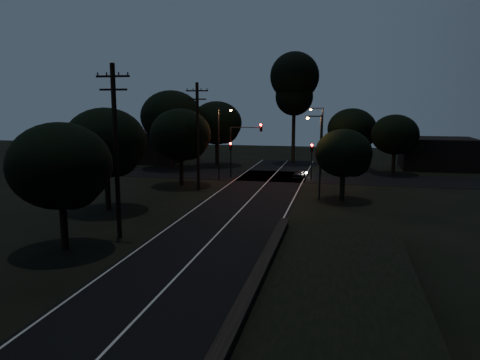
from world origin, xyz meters
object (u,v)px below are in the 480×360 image
at_px(utility_pole_far, 198,135).
at_px(signal_left, 231,153).
at_px(tall_pine, 294,83).
at_px(signal_mast, 245,140).
at_px(streetlight_a, 220,139).
at_px(car, 299,174).
at_px(streetlight_b, 320,136).
at_px(signal_right, 312,155).
at_px(streetlight_c, 319,151).
at_px(utility_pole_mid, 116,149).

height_order(utility_pole_far, signal_left, utility_pole_far).
bearing_deg(tall_pine, signal_left, -110.46).
bearing_deg(signal_mast, streetlight_a, -140.23).
bearing_deg(car, signal_left, 9.54).
xyz_separation_m(streetlight_b, car, (-2.11, -3.36, -4.12)).
height_order(signal_right, streetlight_b, streetlight_b).
distance_m(utility_pole_far, streetlight_c, 12.05).
bearing_deg(streetlight_a, tall_pine, 69.64).
bearing_deg(utility_pole_far, utility_pole_mid, -90.00).
xyz_separation_m(tall_pine, streetlight_b, (4.31, -11.00, -6.59)).
height_order(utility_pole_far, signal_mast, utility_pole_far).
height_order(signal_left, signal_mast, signal_mast).
distance_m(signal_left, signal_mast, 2.26).
distance_m(utility_pole_mid, streetlight_c, 19.15).
distance_m(utility_pole_far, car, 13.56).
height_order(streetlight_b, car, streetlight_b).
height_order(tall_pine, signal_right, tall_pine).
xyz_separation_m(utility_pole_mid, car, (9.20, 25.64, -5.22)).
xyz_separation_m(tall_pine, streetlight_c, (4.83, -25.00, -6.88)).
relative_size(signal_right, streetlight_a, 0.51).
height_order(signal_left, signal_right, same).
relative_size(streetlight_c, car, 2.47).
distance_m(utility_pole_far, signal_left, 8.53).
xyz_separation_m(utility_pole_mid, signal_right, (10.60, 24.99, -2.90)).
distance_m(streetlight_a, car, 9.81).
relative_size(signal_left, streetlight_a, 0.51).
relative_size(streetlight_a, streetlight_c, 1.07).
distance_m(signal_mast, streetlight_a, 3.13).
xyz_separation_m(signal_left, signal_right, (9.20, 0.00, 0.00)).
bearing_deg(streetlight_c, streetlight_b, 92.14).
distance_m(streetlight_b, car, 5.72).
bearing_deg(streetlight_b, signal_right, -100.00).
height_order(utility_pole_far, signal_right, utility_pole_far).
relative_size(utility_pole_far, streetlight_b, 1.31).
height_order(signal_left, streetlight_c, streetlight_c).
xyz_separation_m(utility_pole_mid, signal_left, (1.40, 24.99, -2.90)).
height_order(utility_pole_far, streetlight_c, utility_pole_far).
bearing_deg(signal_right, signal_mast, 179.97).
bearing_deg(signal_right, streetlight_b, 80.00).
height_order(utility_pole_mid, signal_mast, utility_pole_mid).
xyz_separation_m(signal_right, streetlight_a, (-9.91, -1.99, 1.80)).
xyz_separation_m(signal_right, streetlight_c, (1.23, -9.99, 1.51)).
bearing_deg(streetlight_b, tall_pine, 111.38).
height_order(utility_pole_mid, streetlight_b, utility_pole_mid).
distance_m(streetlight_c, car, 11.61).
height_order(utility_pole_mid, tall_pine, tall_pine).
xyz_separation_m(utility_pole_far, streetlight_c, (11.83, -2.00, -1.13)).
distance_m(utility_pole_far, signal_right, 13.53).
bearing_deg(tall_pine, signal_right, -76.51).
relative_size(tall_pine, signal_mast, 2.49).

